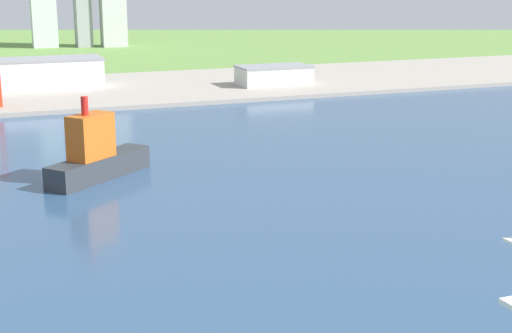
% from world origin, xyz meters
% --- Properties ---
extents(ground_plane, '(2400.00, 2400.00, 0.00)m').
position_xyz_m(ground_plane, '(0.00, 300.00, 0.00)').
color(ground_plane, '#649043').
extents(water_bay, '(840.00, 360.00, 0.15)m').
position_xyz_m(water_bay, '(0.00, 240.00, 0.07)').
color(water_bay, '#2D4C70').
rests_on(water_bay, ground).
extents(industrial_pier, '(840.00, 140.00, 2.50)m').
position_xyz_m(industrial_pier, '(0.00, 490.00, 1.25)').
color(industrial_pier, '#A1998D').
rests_on(industrial_pier, ground).
extents(container_barge, '(41.44, 36.29, 30.21)m').
position_xyz_m(container_barge, '(-51.18, 283.06, 8.69)').
color(container_barge, '#2D3338').
rests_on(container_barge, water_bay).
extents(warehouse_main, '(68.22, 30.28, 18.60)m').
position_xyz_m(warehouse_main, '(-43.40, 501.67, 11.82)').
color(warehouse_main, silver).
rests_on(warehouse_main, industrial_pier).
extents(warehouse_annex, '(46.01, 24.40, 12.16)m').
position_xyz_m(warehouse_annex, '(93.26, 466.13, 8.60)').
color(warehouse_annex, silver).
rests_on(warehouse_annex, industrial_pier).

